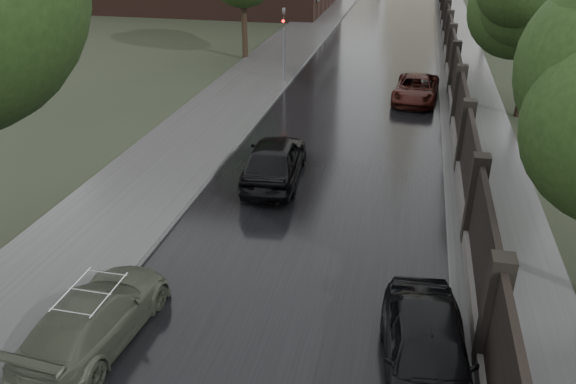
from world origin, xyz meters
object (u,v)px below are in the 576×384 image
(tree_right_b, at_px, (539,4))
(car_right_near, at_px, (427,352))
(volga_sedan, at_px, (95,317))
(traffic_light, at_px, (284,39))
(car_right_far, at_px, (416,89))
(hatchback_left, at_px, (274,159))

(tree_right_b, distance_m, car_right_near, 18.64)
(tree_right_b, height_order, volga_sedan, tree_right_b)
(volga_sedan, xyz_separation_m, car_right_near, (7.00, 0.34, 0.11))
(traffic_light, relative_size, car_right_far, 0.90)
(hatchback_left, distance_m, car_right_near, 9.96)
(traffic_light, distance_m, car_right_far, 7.51)
(car_right_far, bearing_deg, traffic_light, 170.86)
(hatchback_left, bearing_deg, volga_sedan, 74.04)
(volga_sedan, relative_size, car_right_far, 0.98)
(hatchback_left, relative_size, car_right_near, 1.07)
(traffic_light, height_order, car_right_far, traffic_light)
(tree_right_b, distance_m, car_right_far, 6.53)
(tree_right_b, bearing_deg, car_right_far, 164.34)
(hatchback_left, bearing_deg, tree_right_b, -139.79)
(tree_right_b, xyz_separation_m, car_right_far, (-4.70, 1.32, -4.33))
(hatchback_left, height_order, car_right_near, hatchback_left)
(car_right_near, bearing_deg, traffic_light, 104.93)
(volga_sedan, bearing_deg, hatchback_left, -97.73)
(tree_right_b, bearing_deg, hatchback_left, -135.35)
(tree_right_b, xyz_separation_m, traffic_light, (-11.80, 2.99, -2.55))
(volga_sedan, bearing_deg, car_right_far, -104.53)
(traffic_light, distance_m, car_right_near, 22.13)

